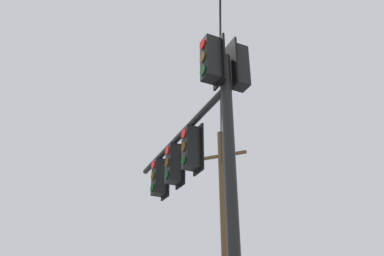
# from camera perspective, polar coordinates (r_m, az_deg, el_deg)

# --- Properties ---
(signal_mast_assembly) EXTENTS (3.89, 3.47, 6.59)m
(signal_mast_assembly) POSITION_cam_1_polar(r_m,az_deg,el_deg) (7.65, 1.16, -3.28)
(signal_mast_assembly) COLOR black
(signal_mast_assembly) RESTS_ON ground
(utility_pole_wooden) EXTENTS (0.38, 2.33, 9.82)m
(utility_pole_wooden) POSITION_cam_1_polar(r_m,az_deg,el_deg) (16.59, 4.74, -15.56)
(utility_pole_wooden) COLOR brown
(utility_pole_wooden) RESTS_ON ground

